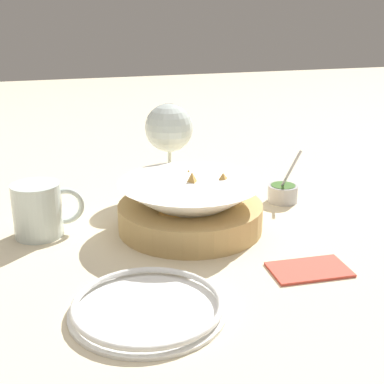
{
  "coord_description": "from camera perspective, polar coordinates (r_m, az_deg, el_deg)",
  "views": [
    {
      "loc": [
        -0.24,
        -0.76,
        0.35
      ],
      "look_at": [
        0.0,
        0.02,
        0.06
      ],
      "focal_mm": 50.0,
      "sensor_mm": 36.0,
      "label": 1
    }
  ],
  "objects": [
    {
      "name": "side_plate",
      "position": [
        0.67,
        -4.75,
        -12.09
      ],
      "size": [
        0.19,
        0.19,
        0.01
      ],
      "color": "white",
      "rests_on": "ground_plane"
    },
    {
      "name": "ground_plane",
      "position": [
        0.88,
        0.26,
        -4.47
      ],
      "size": [
        4.0,
        4.0,
        0.0
      ],
      "primitive_type": "plane",
      "color": "beige"
    },
    {
      "name": "napkin",
      "position": [
        0.78,
        12.4,
        -7.95
      ],
      "size": [
        0.11,
        0.07,
        0.01
      ],
      "color": "#DB4C3D",
      "rests_on": "ground_plane"
    },
    {
      "name": "sauce_cup",
      "position": [
        1.02,
        9.66,
        -0.03
      ],
      "size": [
        0.06,
        0.06,
        0.1
      ],
      "color": "#B7B7BC",
      "rests_on": "ground_plane"
    },
    {
      "name": "food_basket",
      "position": [
        0.88,
        -0.0,
        -1.61
      ],
      "size": [
        0.24,
        0.24,
        0.1
      ],
      "color": "tan",
      "rests_on": "ground_plane"
    },
    {
      "name": "beer_mug",
      "position": [
        0.89,
        -16.02,
        -2.03
      ],
      "size": [
        0.11,
        0.08,
        0.09
      ],
      "color": "silver",
      "rests_on": "ground_plane"
    },
    {
      "name": "wine_glass",
      "position": [
        1.04,
        -2.46,
        6.62
      ],
      "size": [
        0.09,
        0.09,
        0.18
      ],
      "color": "silver",
      "rests_on": "ground_plane"
    }
  ]
}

